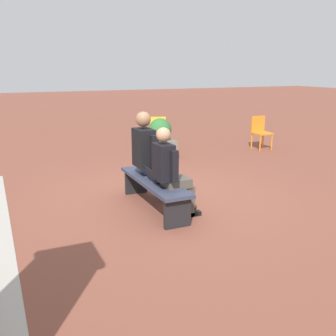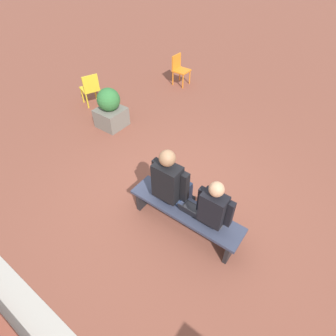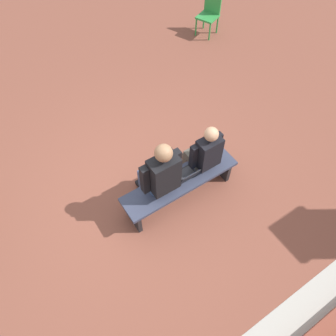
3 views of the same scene
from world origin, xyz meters
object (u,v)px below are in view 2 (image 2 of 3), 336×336
(bench, at_px, (185,213))
(person_adult, at_px, (172,183))
(person_student, at_px, (216,209))
(plastic_chair_near_bench_left, at_px, (179,68))
(planter, at_px, (110,109))
(plastic_chair_by_pillar, at_px, (90,88))
(laptop, at_px, (191,210))

(bench, bearing_deg, person_adult, -13.40)
(person_adult, bearing_deg, person_student, 179.38)
(plastic_chair_near_bench_left, xyz_separation_m, planter, (-0.00, 2.81, -0.04))
(plastic_chair_near_bench_left, xyz_separation_m, plastic_chair_by_pillar, (1.12, 2.40, 0.00))
(plastic_chair_near_bench_left, bearing_deg, bench, 125.50)
(person_adult, xyz_separation_m, plastic_chair_near_bench_left, (2.69, -4.12, -0.27))
(laptop, xyz_separation_m, planter, (3.09, -1.40, -0.06))
(person_adult, height_order, plastic_chair_by_pillar, person_adult)
(person_student, relative_size, plastic_chair_near_bench_left, 1.53)
(bench, distance_m, plastic_chair_near_bench_left, 5.16)
(person_adult, bearing_deg, laptop, 168.17)
(plastic_chair_by_pillar, bearing_deg, person_adult, 155.64)
(person_adult, distance_m, plastic_chair_by_pillar, 4.20)
(planter, bearing_deg, plastic_chair_near_bench_left, -89.90)
(person_adult, xyz_separation_m, laptop, (-0.40, 0.08, -0.25))
(person_adult, distance_m, plastic_chair_near_bench_left, 4.93)
(bench, relative_size, plastic_chair_near_bench_left, 2.14)
(plastic_chair_near_bench_left, bearing_deg, person_student, 129.70)
(bench, xyz_separation_m, person_student, (-0.44, -0.06, 0.34))
(person_student, distance_m, plastic_chair_by_pillar, 4.88)
(plastic_chair_by_pillar, xyz_separation_m, planter, (-1.13, 0.42, -0.04))
(person_adult, xyz_separation_m, plastic_chair_by_pillar, (3.81, -1.73, -0.27))
(plastic_chair_near_bench_left, relative_size, plastic_chair_by_pillar, 1.00)
(plastic_chair_near_bench_left, bearing_deg, person_adult, 123.12)
(person_adult, height_order, plastic_chair_near_bench_left, person_adult)
(person_adult, height_order, planter, person_adult)
(person_student, relative_size, laptop, 4.02)
(person_student, distance_m, planter, 3.68)
(laptop, bearing_deg, person_student, -167.30)
(planter, bearing_deg, person_adult, 153.97)
(person_student, height_order, person_adult, person_adult)
(person_student, bearing_deg, plastic_chair_near_bench_left, -50.30)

